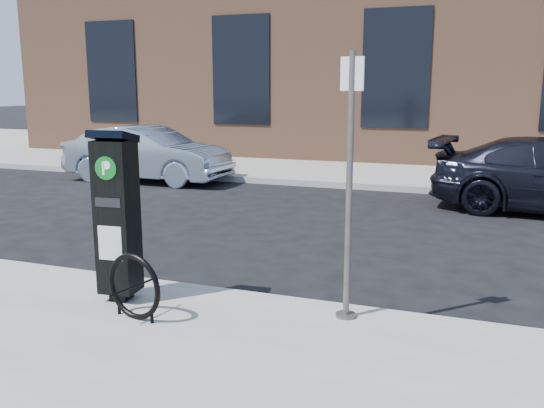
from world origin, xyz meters
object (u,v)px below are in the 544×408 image
at_px(parking_kiosk, 117,214).
at_px(car_silver, 147,154).
at_px(bike_rack, 134,287).
at_px(sign_pole, 349,191).

distance_m(parking_kiosk, car_silver, 9.26).
distance_m(parking_kiosk, bike_rack, 0.87).
xyz_separation_m(sign_pole, bike_rack, (-1.98, -0.78, -0.97)).
distance_m(sign_pole, bike_rack, 2.34).
bearing_deg(car_silver, parking_kiosk, -148.85).
bearing_deg(sign_pole, parking_kiosk, -162.24).
xyz_separation_m(sign_pole, car_silver, (-7.10, 7.63, -0.72)).
xyz_separation_m(parking_kiosk, sign_pole, (2.43, 0.36, 0.35)).
relative_size(parking_kiosk, sign_pole, 0.71).
height_order(parking_kiosk, bike_rack, parking_kiosk).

